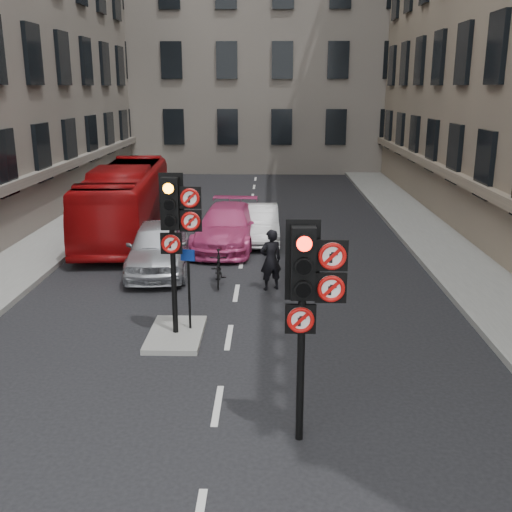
{
  "coord_description": "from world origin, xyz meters",
  "views": [
    {
      "loc": [
        0.91,
        -7.46,
        5.45
      ],
      "look_at": [
        0.67,
        2.58,
        2.6
      ],
      "focal_mm": 42.0,
      "sensor_mm": 36.0,
      "label": 1
    }
  ],
  "objects_px": {
    "signal_near": "(308,287)",
    "bus_red": "(126,201)",
    "signal_far": "(175,220)",
    "info_sign": "(189,278)",
    "car_pink": "(227,227)",
    "car_silver": "(158,247)",
    "motorcyclist": "(271,260)",
    "car_white": "(259,224)",
    "motorcycle": "(219,268)"
  },
  "relations": [
    {
      "from": "signal_near",
      "to": "motorcycle",
      "type": "height_order",
      "value": "signal_near"
    },
    {
      "from": "motorcycle",
      "to": "bus_red",
      "type": "bearing_deg",
      "value": 120.8
    },
    {
      "from": "signal_far",
      "to": "bus_red",
      "type": "height_order",
      "value": "signal_far"
    },
    {
      "from": "info_sign",
      "to": "car_pink",
      "type": "bearing_deg",
      "value": 99.55
    },
    {
      "from": "motorcyclist",
      "to": "info_sign",
      "type": "relative_size",
      "value": 0.91
    },
    {
      "from": "car_pink",
      "to": "motorcyclist",
      "type": "relative_size",
      "value": 2.88
    },
    {
      "from": "motorcycle",
      "to": "info_sign",
      "type": "xyz_separation_m",
      "value": [
        -0.35,
        -3.57,
        0.86
      ]
    },
    {
      "from": "car_silver",
      "to": "info_sign",
      "type": "relative_size",
      "value": 2.35
    },
    {
      "from": "signal_far",
      "to": "motorcyclist",
      "type": "xyz_separation_m",
      "value": [
        2.05,
        3.34,
        -1.84
      ]
    },
    {
      "from": "signal_near",
      "to": "motorcycle",
      "type": "distance_m",
      "value": 8.31
    },
    {
      "from": "car_white",
      "to": "motorcyclist",
      "type": "relative_size",
      "value": 2.26
    },
    {
      "from": "motorcycle",
      "to": "motorcyclist",
      "type": "relative_size",
      "value": 0.93
    },
    {
      "from": "car_white",
      "to": "car_pink",
      "type": "xyz_separation_m",
      "value": [
        -1.12,
        -0.87,
        0.08
      ]
    },
    {
      "from": "bus_red",
      "to": "info_sign",
      "type": "height_order",
      "value": "bus_red"
    },
    {
      "from": "car_silver",
      "to": "car_pink",
      "type": "relative_size",
      "value": 0.89
    },
    {
      "from": "motorcycle",
      "to": "car_pink",
      "type": "bearing_deg",
      "value": 87.21
    },
    {
      "from": "signal_near",
      "to": "car_white",
      "type": "height_order",
      "value": "signal_near"
    },
    {
      "from": "motorcycle",
      "to": "info_sign",
      "type": "relative_size",
      "value": 0.85
    },
    {
      "from": "signal_far",
      "to": "car_pink",
      "type": "bearing_deg",
      "value": 86.3
    },
    {
      "from": "signal_near",
      "to": "car_pink",
      "type": "distance_m",
      "value": 12.28
    },
    {
      "from": "car_white",
      "to": "info_sign",
      "type": "bearing_deg",
      "value": -101.27
    },
    {
      "from": "signal_near",
      "to": "bus_red",
      "type": "bearing_deg",
      "value": 113.79
    },
    {
      "from": "car_silver",
      "to": "car_pink",
      "type": "bearing_deg",
      "value": 51.67
    },
    {
      "from": "car_white",
      "to": "signal_far",
      "type": "bearing_deg",
      "value": -102.4
    },
    {
      "from": "car_white",
      "to": "info_sign",
      "type": "xyz_separation_m",
      "value": [
        -1.42,
        -8.61,
        0.69
      ]
    },
    {
      "from": "signal_far",
      "to": "bus_red",
      "type": "relative_size",
      "value": 0.38
    },
    {
      "from": "bus_red",
      "to": "motorcyclist",
      "type": "height_order",
      "value": "bus_red"
    },
    {
      "from": "car_white",
      "to": "bus_red",
      "type": "bearing_deg",
      "value": 169.63
    },
    {
      "from": "signal_near",
      "to": "bus_red",
      "type": "distance_m",
      "value": 14.89
    },
    {
      "from": "signal_near",
      "to": "car_white",
      "type": "relative_size",
      "value": 0.92
    },
    {
      "from": "car_silver",
      "to": "car_white",
      "type": "distance_m",
      "value": 4.84
    },
    {
      "from": "info_sign",
      "to": "motorcycle",
      "type": "bearing_deg",
      "value": 96.13
    },
    {
      "from": "car_silver",
      "to": "bus_red",
      "type": "height_order",
      "value": "bus_red"
    },
    {
      "from": "signal_far",
      "to": "car_white",
      "type": "bearing_deg",
      "value": 79.51
    },
    {
      "from": "signal_near",
      "to": "car_pink",
      "type": "bearing_deg",
      "value": 99.89
    },
    {
      "from": "signal_near",
      "to": "motorcyclist",
      "type": "bearing_deg",
      "value": 94.27
    },
    {
      "from": "car_pink",
      "to": "motorcyclist",
      "type": "height_order",
      "value": "motorcyclist"
    },
    {
      "from": "signal_near",
      "to": "signal_far",
      "type": "bearing_deg",
      "value": 123.02
    },
    {
      "from": "car_pink",
      "to": "bus_red",
      "type": "distance_m",
      "value": 4.27
    },
    {
      "from": "signal_near",
      "to": "signal_far",
      "type": "distance_m",
      "value": 4.77
    },
    {
      "from": "signal_far",
      "to": "info_sign",
      "type": "bearing_deg",
      "value": 45.21
    },
    {
      "from": "motorcyclist",
      "to": "signal_near",
      "type": "bearing_deg",
      "value": 72.48
    },
    {
      "from": "bus_red",
      "to": "info_sign",
      "type": "relative_size",
      "value": 5.07
    },
    {
      "from": "motorcycle",
      "to": "motorcyclist",
      "type": "xyz_separation_m",
      "value": [
        1.48,
        -0.44,
        0.38
      ]
    },
    {
      "from": "car_pink",
      "to": "motorcycle",
      "type": "relative_size",
      "value": 3.11
    },
    {
      "from": "car_white",
      "to": "motorcyclist",
      "type": "distance_m",
      "value": 5.51
    },
    {
      "from": "signal_far",
      "to": "car_white",
      "type": "relative_size",
      "value": 0.92
    },
    {
      "from": "car_pink",
      "to": "info_sign",
      "type": "relative_size",
      "value": 2.64
    },
    {
      "from": "car_silver",
      "to": "motorcyclist",
      "type": "xyz_separation_m",
      "value": [
        3.42,
        -1.69,
        0.11
      ]
    },
    {
      "from": "motorcyclist",
      "to": "motorcycle",
      "type": "bearing_deg",
      "value": -38.23
    }
  ]
}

